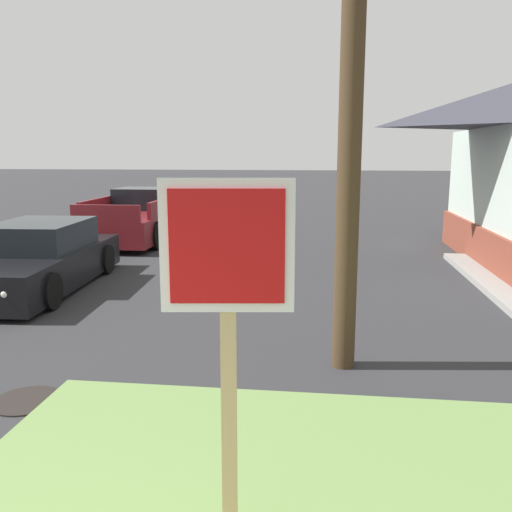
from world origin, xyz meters
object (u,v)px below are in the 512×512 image
manhole_cover (27,401)px  pickup_truck_maroon (140,219)px  parked_sedan_black (38,260)px  stop_sign (229,381)px

manhole_cover → pickup_truck_maroon: pickup_truck_maroon is taller
manhole_cover → parked_sedan_black: parked_sedan_black is taller
stop_sign → parked_sedan_black: size_ratio=0.52×
parked_sedan_black → manhole_cover: bearing=-63.0°
stop_sign → manhole_cover: size_ratio=3.32×
manhole_cover → pickup_truck_maroon: 10.78m
stop_sign → manhole_cover: bearing=141.3°
manhole_cover → parked_sedan_black: bearing=117.0°
pickup_truck_maroon → manhole_cover: bearing=-77.3°
stop_sign → pickup_truck_maroon: (-4.85, 12.49, -0.61)m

